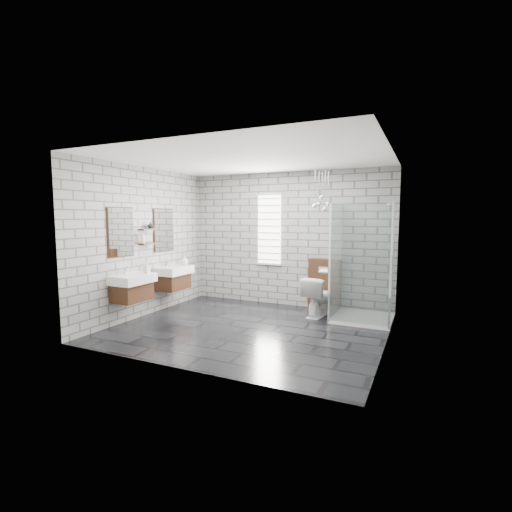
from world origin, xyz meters
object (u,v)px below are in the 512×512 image
Objects in this scene: cistern_panel at (324,285)px; toilet at (318,296)px; vanity_left at (131,280)px; vanity_right at (172,271)px; shower_enclosure at (357,292)px.

cistern_panel is 0.50m from toilet.
vanity_right is at bearing 90.00° from vanity_left.
toilet is (-0.70, 0.04, -0.14)m from shower_enclosure.
shower_enclosure reaches higher than toilet.
toilet is (2.71, 0.72, -0.39)m from vanity_right.
cistern_panel is 1.38× the size of toilet.
shower_enclosure is (0.70, -0.52, 0.00)m from cistern_panel.
vanity_right is 3.49m from shower_enclosure.
vanity_left is 1.11m from vanity_right.
vanity_left reaches higher than toilet.
shower_enclosure is at bearing -176.31° from toilet.
vanity_right is at bearing -156.10° from cistern_panel.
vanity_left is 1.00× the size of vanity_right.
cistern_panel reaches higher than toilet.
vanity_right is 2.97m from cistern_panel.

